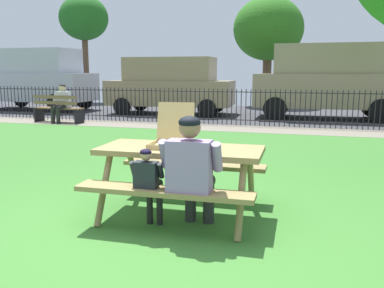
{
  "coord_description": "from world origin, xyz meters",
  "views": [
    {
      "loc": [
        1.38,
        -3.58,
        1.61
      ],
      "look_at": [
        0.09,
        1.0,
        0.75
      ],
      "focal_mm": 38.24,
      "sensor_mm": 36.0,
      "label": 1
    }
  ],
  "objects_px": {
    "parked_car_center": "(171,84)",
    "far_tree_midleft": "(268,29)",
    "park_bench_left": "(58,109)",
    "parked_car_right": "(327,80)",
    "person_on_park_bench": "(61,101)",
    "child_at_table": "(149,181)",
    "far_tree_left": "(84,19)",
    "picnic_table_foreground": "(181,163)",
    "pizza_slice_on_table": "(202,149)",
    "pizza_box_open": "(172,138)",
    "adult_at_table": "(192,169)",
    "parked_car_left": "(36,78)"
  },
  "relations": [
    {
      "from": "parked_car_center",
      "to": "parked_car_right",
      "type": "height_order",
      "value": "parked_car_right"
    },
    {
      "from": "park_bench_left",
      "to": "parked_car_right",
      "type": "bearing_deg",
      "value": 22.35
    },
    {
      "from": "adult_at_table",
      "to": "parked_car_left",
      "type": "height_order",
      "value": "parked_car_left"
    },
    {
      "from": "pizza_box_open",
      "to": "park_bench_left",
      "type": "xyz_separation_m",
      "value": [
        -6.07,
        6.87,
        -0.44
      ]
    },
    {
      "from": "park_bench_left",
      "to": "parked_car_left",
      "type": "distance_m",
      "value": 4.7
    },
    {
      "from": "picnic_table_foreground",
      "to": "far_tree_left",
      "type": "distance_m",
      "value": 18.36
    },
    {
      "from": "pizza_box_open",
      "to": "parked_car_left",
      "type": "xyz_separation_m",
      "value": [
        -9.26,
        10.21,
        0.44
      ]
    },
    {
      "from": "adult_at_table",
      "to": "person_on_park_bench",
      "type": "bearing_deg",
      "value": 130.4
    },
    {
      "from": "parked_car_center",
      "to": "pizza_box_open",
      "type": "bearing_deg",
      "value": -71.24
    },
    {
      "from": "person_on_park_bench",
      "to": "child_at_table",
      "type": "bearing_deg",
      "value": -51.76
    },
    {
      "from": "picnic_table_foreground",
      "to": "adult_at_table",
      "type": "distance_m",
      "value": 0.57
    },
    {
      "from": "pizza_box_open",
      "to": "adult_at_table",
      "type": "bearing_deg",
      "value": -54.98
    },
    {
      "from": "pizza_box_open",
      "to": "adult_at_table",
      "type": "height_order",
      "value": "pizza_box_open"
    },
    {
      "from": "park_bench_left",
      "to": "parked_car_center",
      "type": "xyz_separation_m",
      "value": [
        2.6,
        3.33,
        0.68
      ]
    },
    {
      "from": "far_tree_midleft",
      "to": "adult_at_table",
      "type": "bearing_deg",
      "value": -87.06
    },
    {
      "from": "picnic_table_foreground",
      "to": "pizza_box_open",
      "type": "xyz_separation_m",
      "value": [
        -0.12,
        0.06,
        0.26
      ]
    },
    {
      "from": "pizza_slice_on_table",
      "to": "adult_at_table",
      "type": "bearing_deg",
      "value": -89.42
    },
    {
      "from": "pizza_box_open",
      "to": "pizza_slice_on_table",
      "type": "relative_size",
      "value": 1.84
    },
    {
      "from": "adult_at_table",
      "to": "far_tree_midleft",
      "type": "distance_m",
      "value": 15.83
    },
    {
      "from": "picnic_table_foreground",
      "to": "far_tree_left",
      "type": "bearing_deg",
      "value": 123.16
    },
    {
      "from": "picnic_table_foreground",
      "to": "person_on_park_bench",
      "type": "relative_size",
      "value": 1.53
    },
    {
      "from": "picnic_table_foreground",
      "to": "pizza_box_open",
      "type": "bearing_deg",
      "value": 154.25
    },
    {
      "from": "parked_car_left",
      "to": "child_at_table",
      "type": "bearing_deg",
      "value": -49.53
    },
    {
      "from": "adult_at_table",
      "to": "person_on_park_bench",
      "type": "xyz_separation_m",
      "value": [
        -6.34,
        7.45,
        0.0
      ]
    },
    {
      "from": "pizza_box_open",
      "to": "parked_car_right",
      "type": "distance_m",
      "value": 10.42
    },
    {
      "from": "picnic_table_foreground",
      "to": "adult_at_table",
      "type": "bearing_deg",
      "value": -61.34
    },
    {
      "from": "parked_car_left",
      "to": "parked_car_center",
      "type": "relative_size",
      "value": 1.01
    },
    {
      "from": "parked_car_right",
      "to": "far_tree_left",
      "type": "relative_size",
      "value": 0.88
    },
    {
      "from": "picnic_table_foreground",
      "to": "child_at_table",
      "type": "bearing_deg",
      "value": -107.76
    },
    {
      "from": "pizza_box_open",
      "to": "parked_car_center",
      "type": "relative_size",
      "value": 0.11
    },
    {
      "from": "parked_car_center",
      "to": "far_tree_midleft",
      "type": "bearing_deg",
      "value": 57.55
    },
    {
      "from": "pizza_slice_on_table",
      "to": "far_tree_left",
      "type": "distance_m",
      "value": 18.53
    },
    {
      "from": "far_tree_left",
      "to": "parked_car_right",
      "type": "bearing_deg",
      "value": -22.21
    },
    {
      "from": "park_bench_left",
      "to": "pizza_slice_on_table",
      "type": "bearing_deg",
      "value": -47.38
    },
    {
      "from": "person_on_park_bench",
      "to": "far_tree_midleft",
      "type": "xyz_separation_m",
      "value": [
        5.54,
        8.12,
        2.78
      ]
    },
    {
      "from": "child_at_table",
      "to": "park_bench_left",
      "type": "xyz_separation_m",
      "value": [
        -6.01,
        7.46,
        -0.1
      ]
    },
    {
      "from": "child_at_table",
      "to": "far_tree_left",
      "type": "height_order",
      "value": "far_tree_left"
    },
    {
      "from": "person_on_park_bench",
      "to": "parked_car_right",
      "type": "height_order",
      "value": "parked_car_right"
    },
    {
      "from": "park_bench_left",
      "to": "parked_car_right",
      "type": "height_order",
      "value": "parked_car_right"
    },
    {
      "from": "pizza_box_open",
      "to": "far_tree_left",
      "type": "distance_m",
      "value": 18.2
    },
    {
      "from": "pizza_slice_on_table",
      "to": "far_tree_midleft",
      "type": "bearing_deg",
      "value": 93.0
    },
    {
      "from": "picnic_table_foreground",
      "to": "adult_at_table",
      "type": "xyz_separation_m",
      "value": [
        0.27,
        -0.5,
        0.06
      ]
    },
    {
      "from": "park_bench_left",
      "to": "far_tree_midleft",
      "type": "height_order",
      "value": "far_tree_midleft"
    },
    {
      "from": "adult_at_table",
      "to": "parked_car_right",
      "type": "relative_size",
      "value": 0.25
    },
    {
      "from": "picnic_table_foreground",
      "to": "far_tree_midleft",
      "type": "bearing_deg",
      "value": 92.01
    },
    {
      "from": "pizza_slice_on_table",
      "to": "person_on_park_bench",
      "type": "bearing_deg",
      "value": 132.02
    },
    {
      "from": "picnic_table_foreground",
      "to": "pizza_slice_on_table",
      "type": "relative_size",
      "value": 6.51
    },
    {
      "from": "pizza_slice_on_table",
      "to": "parked_car_center",
      "type": "height_order",
      "value": "parked_car_center"
    },
    {
      "from": "pizza_box_open",
      "to": "park_bench_left",
      "type": "bearing_deg",
      "value": 131.43
    },
    {
      "from": "picnic_table_foreground",
      "to": "pizza_box_open",
      "type": "distance_m",
      "value": 0.29
    }
  ]
}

